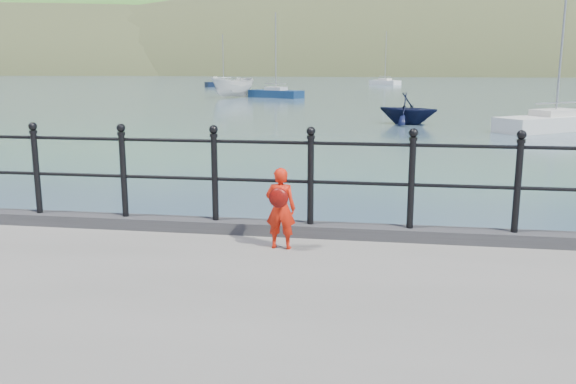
% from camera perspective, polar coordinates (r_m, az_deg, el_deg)
% --- Properties ---
extents(ground, '(600.00, 600.00, 0.00)m').
position_cam_1_polar(ground, '(8.10, -2.12, -10.43)').
color(ground, '#2D4251').
rests_on(ground, ground).
extents(kerb, '(60.00, 0.30, 0.15)m').
position_cam_1_polar(kerb, '(7.61, -2.40, -3.34)').
color(kerb, '#28282B').
rests_on(kerb, quay).
extents(railing, '(18.11, 0.11, 1.20)m').
position_cam_1_polar(railing, '(7.45, -2.45, 2.22)').
color(railing, black).
rests_on(railing, kerb).
extents(far_shore, '(830.00, 200.00, 156.00)m').
position_cam_1_polar(far_shore, '(250.81, 17.62, 5.42)').
color(far_shore, '#333A21').
rests_on(far_shore, ground).
extents(child, '(0.35, 0.30, 0.94)m').
position_cam_1_polar(child, '(6.89, -0.71, -1.47)').
color(child, red).
rests_on(child, quay).
extents(launch_white, '(4.34, 5.46, 2.01)m').
position_cam_1_polar(launch_white, '(58.50, -5.18, 9.77)').
color(launch_white, silver).
rests_on(launch_white, ground).
extents(launch_navy, '(3.92, 3.70, 1.64)m').
position_cam_1_polar(launch_navy, '(32.59, 11.16, 7.66)').
color(launch_navy, black).
rests_on(launch_navy, ground).
extents(sailboat_port, '(5.63, 4.05, 7.97)m').
position_cam_1_polar(sailboat_port, '(58.29, -1.14, 9.15)').
color(sailboat_port, navy).
rests_on(sailboat_port, ground).
extents(sailboat_left, '(5.10, 4.16, 7.38)m').
position_cam_1_polar(sailboat_left, '(87.34, -6.05, 9.98)').
color(sailboat_left, black).
rests_on(sailboat_left, ground).
extents(sailboat_near, '(6.23, 5.39, 8.88)m').
position_cam_1_polar(sailboat_near, '(31.67, 23.69, 5.91)').
color(sailboat_near, silver).
rests_on(sailboat_near, ground).
extents(sailboat_deep, '(4.97, 5.05, 8.16)m').
position_cam_1_polar(sailboat_deep, '(96.52, 9.05, 10.08)').
color(sailboat_deep, white).
rests_on(sailboat_deep, ground).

